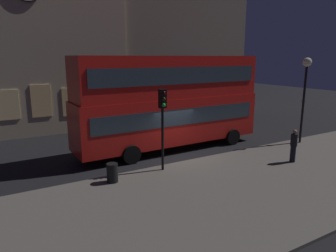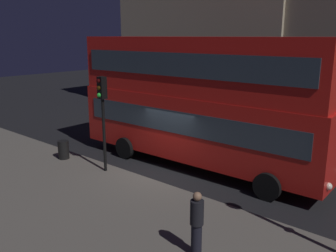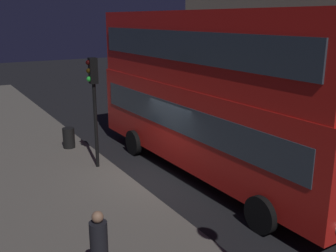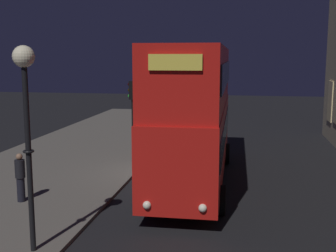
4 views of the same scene
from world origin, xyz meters
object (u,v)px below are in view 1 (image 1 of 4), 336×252
Objects in this scene: traffic_light_near_kerb at (163,113)px; pedestrian at (294,145)px; street_lamp at (306,79)px; double_decker_bus at (170,99)px; litter_bin at (112,173)px.

traffic_light_near_kerb is 2.26× the size of pedestrian.
double_decker_bus is at bearing 156.51° from street_lamp.
pedestrian is (-3.51, -2.23, -3.06)m from street_lamp.
traffic_light_near_kerb reaches higher than litter_bin.
double_decker_bus reaches higher than traffic_light_near_kerb.
double_decker_bus is 8.24m from street_lamp.
pedestrian is at bearing -13.56° from litter_bin.
traffic_light_near_kerb is 0.73× the size of street_lamp.
double_decker_bus is 2.98× the size of traffic_light_near_kerb.
traffic_light_near_kerb is at bearing 133.19° from pedestrian.
street_lamp reaches higher than traffic_light_near_kerb.
double_decker_bus is at bearing 99.65° from pedestrian.
street_lamp reaches higher than litter_bin.
traffic_light_near_kerb reaches higher than pedestrian.
litter_bin is at bearing 140.07° from pedestrian.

